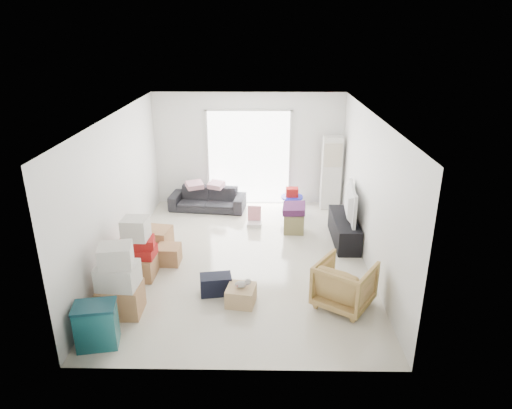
{
  "coord_description": "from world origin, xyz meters",
  "views": [
    {
      "loc": [
        0.34,
        -7.65,
        4.09
      ],
      "look_at": [
        0.22,
        0.2,
        1.02
      ],
      "focal_mm": 32.0,
      "sensor_mm": 36.0,
      "label": 1
    }
  ],
  "objects_px": {
    "tv_console": "(344,229)",
    "television": "(345,215)",
    "kids_table": "(292,196)",
    "sofa": "(207,196)",
    "storage_bins": "(97,325)",
    "ac_tower": "(331,173)",
    "wood_crate": "(241,295)",
    "armchair": "(345,282)",
    "ottoman": "(294,222)"
  },
  "relations": [
    {
      "from": "tv_console",
      "to": "kids_table",
      "type": "relative_size",
      "value": 2.33
    },
    {
      "from": "television",
      "to": "sofa",
      "type": "bearing_deg",
      "value": 65.3
    },
    {
      "from": "storage_bins",
      "to": "wood_crate",
      "type": "height_order",
      "value": "storage_bins"
    },
    {
      "from": "ac_tower",
      "to": "ottoman",
      "type": "height_order",
      "value": "ac_tower"
    },
    {
      "from": "ac_tower",
      "to": "storage_bins",
      "type": "relative_size",
      "value": 2.74
    },
    {
      "from": "television",
      "to": "armchair",
      "type": "height_order",
      "value": "armchair"
    },
    {
      "from": "sofa",
      "to": "storage_bins",
      "type": "bearing_deg",
      "value": -93.56
    },
    {
      "from": "ottoman",
      "to": "tv_console",
      "type": "bearing_deg",
      "value": -23.38
    },
    {
      "from": "kids_table",
      "to": "armchair",
      "type": "bearing_deg",
      "value": -80.87
    },
    {
      "from": "television",
      "to": "storage_bins",
      "type": "xyz_separation_m",
      "value": [
        -3.9,
        -3.35,
        -0.25
      ]
    },
    {
      "from": "ottoman",
      "to": "ac_tower",
      "type": "bearing_deg",
      "value": 55.96
    },
    {
      "from": "television",
      "to": "wood_crate",
      "type": "xyz_separation_m",
      "value": [
        -1.99,
        -2.3,
        -0.43
      ]
    },
    {
      "from": "wood_crate",
      "to": "sofa",
      "type": "bearing_deg",
      "value": 103.84
    },
    {
      "from": "ac_tower",
      "to": "kids_table",
      "type": "relative_size",
      "value": 2.72
    },
    {
      "from": "television",
      "to": "ottoman",
      "type": "bearing_deg",
      "value": 71.44
    },
    {
      "from": "storage_bins",
      "to": "kids_table",
      "type": "relative_size",
      "value": 0.99
    },
    {
      "from": "kids_table",
      "to": "tv_console",
      "type": "bearing_deg",
      "value": -55.22
    },
    {
      "from": "sofa",
      "to": "kids_table",
      "type": "bearing_deg",
      "value": -0.74
    },
    {
      "from": "kids_table",
      "to": "wood_crate",
      "type": "xyz_separation_m",
      "value": [
        -1.01,
        -3.72,
        -0.31
      ]
    },
    {
      "from": "tv_console",
      "to": "television",
      "type": "bearing_deg",
      "value": 0.0
    },
    {
      "from": "tv_console",
      "to": "storage_bins",
      "type": "height_order",
      "value": "storage_bins"
    },
    {
      "from": "kids_table",
      "to": "wood_crate",
      "type": "relative_size",
      "value": 1.48
    },
    {
      "from": "television",
      "to": "tv_console",
      "type": "bearing_deg",
      "value": 0.0
    },
    {
      "from": "television",
      "to": "armchair",
      "type": "relative_size",
      "value": 1.4
    },
    {
      "from": "sofa",
      "to": "storage_bins",
      "type": "height_order",
      "value": "sofa"
    },
    {
      "from": "ottoman",
      "to": "kids_table",
      "type": "height_order",
      "value": "kids_table"
    },
    {
      "from": "tv_console",
      "to": "armchair",
      "type": "bearing_deg",
      "value": -99.36
    },
    {
      "from": "ac_tower",
      "to": "tv_console",
      "type": "relative_size",
      "value": 1.17
    },
    {
      "from": "ac_tower",
      "to": "kids_table",
      "type": "height_order",
      "value": "ac_tower"
    },
    {
      "from": "ac_tower",
      "to": "wood_crate",
      "type": "height_order",
      "value": "ac_tower"
    },
    {
      "from": "ac_tower",
      "to": "kids_table",
      "type": "bearing_deg",
      "value": -156.05
    },
    {
      "from": "ac_tower",
      "to": "tv_console",
      "type": "xyz_separation_m",
      "value": [
        0.05,
        -1.83,
        -0.62
      ]
    },
    {
      "from": "sofa",
      "to": "wood_crate",
      "type": "xyz_separation_m",
      "value": [
        0.98,
        -3.99,
        -0.2
      ]
    },
    {
      "from": "ac_tower",
      "to": "armchair",
      "type": "bearing_deg",
      "value": -94.58
    },
    {
      "from": "storage_bins",
      "to": "kids_table",
      "type": "distance_m",
      "value": 5.59
    },
    {
      "from": "storage_bins",
      "to": "wood_crate",
      "type": "xyz_separation_m",
      "value": [
        1.91,
        1.05,
        -0.18
      ]
    },
    {
      "from": "armchair",
      "to": "storage_bins",
      "type": "height_order",
      "value": "armchair"
    },
    {
      "from": "television",
      "to": "ac_tower",
      "type": "bearing_deg",
      "value": 6.38
    },
    {
      "from": "armchair",
      "to": "kids_table",
      "type": "bearing_deg",
      "value": -47.07
    },
    {
      "from": "storage_bins",
      "to": "ottoman",
      "type": "distance_m",
      "value": 4.77
    },
    {
      "from": "armchair",
      "to": "wood_crate",
      "type": "bearing_deg",
      "value": 33.06
    },
    {
      "from": "sofa",
      "to": "kids_table",
      "type": "xyz_separation_m",
      "value": [
        1.99,
        -0.27,
        0.11
      ]
    },
    {
      "from": "tv_console",
      "to": "ottoman",
      "type": "bearing_deg",
      "value": 156.62
    },
    {
      "from": "tv_console",
      "to": "ottoman",
      "type": "xyz_separation_m",
      "value": [
        -1.0,
        0.43,
        -0.04
      ]
    },
    {
      "from": "ottoman",
      "to": "wood_crate",
      "type": "relative_size",
      "value": 0.97
    },
    {
      "from": "storage_bins",
      "to": "ottoman",
      "type": "bearing_deg",
      "value": 52.49
    },
    {
      "from": "wood_crate",
      "to": "kids_table",
      "type": "bearing_deg",
      "value": 74.87
    },
    {
      "from": "television",
      "to": "storage_bins",
      "type": "distance_m",
      "value": 5.15
    },
    {
      "from": "tv_console",
      "to": "ottoman",
      "type": "relative_size",
      "value": 3.56
    },
    {
      "from": "wood_crate",
      "to": "ac_tower",
      "type": "bearing_deg",
      "value": 64.86
    }
  ]
}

